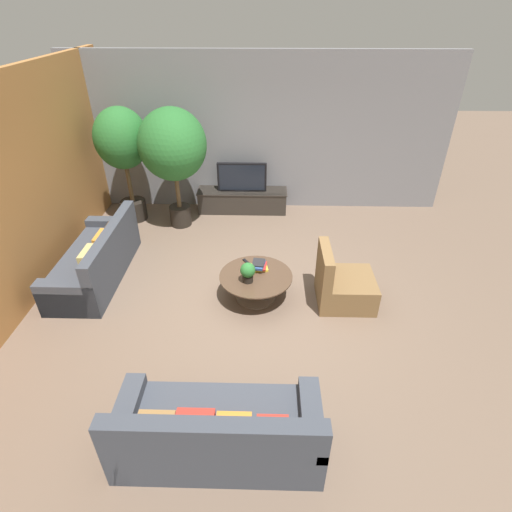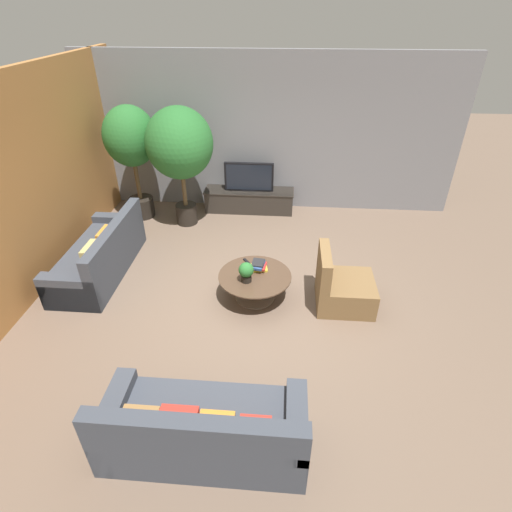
# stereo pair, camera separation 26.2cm
# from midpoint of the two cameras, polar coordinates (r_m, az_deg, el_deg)

# --- Properties ---
(ground_plane) EXTENTS (24.00, 24.00, 0.00)m
(ground_plane) POSITION_cam_midpoint_polar(r_m,az_deg,el_deg) (5.92, 0.97, -6.18)
(ground_plane) COLOR brown
(back_wall_stone) EXTENTS (7.40, 0.12, 3.00)m
(back_wall_stone) POSITION_cam_midpoint_polar(r_m,az_deg,el_deg) (8.17, 2.62, 16.98)
(back_wall_stone) COLOR slate
(back_wall_stone) RESTS_ON ground
(side_wall_left) EXTENTS (0.12, 7.40, 3.00)m
(side_wall_left) POSITION_cam_midpoint_polar(r_m,az_deg,el_deg) (6.35, -29.89, 7.88)
(side_wall_left) COLOR #B2753D
(side_wall_left) RESTS_ON ground
(media_console) EXTENTS (1.82, 0.50, 0.45)m
(media_console) POSITION_cam_midpoint_polar(r_m,az_deg,el_deg) (8.32, -0.07, 8.03)
(media_console) COLOR #2D2823
(media_console) RESTS_ON ground
(television) EXTENTS (0.98, 0.13, 0.57)m
(television) POSITION_cam_midpoint_polar(r_m,az_deg,el_deg) (8.13, -0.07, 11.20)
(television) COLOR black
(television) RESTS_ON media_console
(coffee_table) EXTENTS (1.05, 1.05, 0.40)m
(coffee_table) POSITION_cam_midpoint_polar(r_m,az_deg,el_deg) (5.78, 1.14, -3.76)
(coffee_table) COLOR #756656
(coffee_table) RESTS_ON ground
(couch_by_wall) EXTENTS (0.84, 2.05, 0.84)m
(couch_by_wall) POSITION_cam_midpoint_polar(r_m,az_deg,el_deg) (6.75, -20.24, -0.02)
(couch_by_wall) COLOR #3D424C
(couch_by_wall) RESTS_ON ground
(couch_near_entry) EXTENTS (1.94, 0.84, 0.84)m
(couch_near_entry) POSITION_cam_midpoint_polar(r_m,az_deg,el_deg) (4.14, -5.57, -23.57)
(couch_near_entry) COLOR #3D424C
(couch_near_entry) RESTS_ON ground
(armchair_wicker) EXTENTS (0.80, 0.76, 0.86)m
(armchair_wicker) POSITION_cam_midpoint_polar(r_m,az_deg,el_deg) (5.84, 13.39, -4.48)
(armchair_wicker) COLOR brown
(armchair_wicker) RESTS_ON ground
(potted_palm_tall) EXTENTS (0.97, 0.97, 2.17)m
(potted_palm_tall) POSITION_cam_midpoint_polar(r_m,az_deg,el_deg) (7.94, -16.50, 15.26)
(potted_palm_tall) COLOR black
(potted_palm_tall) RESTS_ON ground
(potted_palm_corner) EXTENTS (1.20, 1.20, 2.22)m
(potted_palm_corner) POSITION_cam_midpoint_polar(r_m,az_deg,el_deg) (7.44, -9.83, 15.23)
(potted_palm_corner) COLOR black
(potted_palm_corner) RESTS_ON ground
(potted_plant_tabletop) EXTENTS (0.21, 0.21, 0.30)m
(potted_plant_tabletop) POSITION_cam_midpoint_polar(r_m,az_deg,el_deg) (5.50, -0.05, -2.24)
(potted_plant_tabletop) COLOR black
(potted_plant_tabletop) RESTS_ON coffee_table
(book_stack) EXTENTS (0.26, 0.28, 0.12)m
(book_stack) POSITION_cam_midpoint_polar(r_m,az_deg,el_deg) (5.82, 1.67, -1.41)
(book_stack) COLOR gold
(book_stack) RESTS_ON coffee_table
(remote_black) EXTENTS (0.12, 0.15, 0.02)m
(remote_black) POSITION_cam_midpoint_polar(r_m,az_deg,el_deg) (5.99, -0.10, -0.80)
(remote_black) COLOR black
(remote_black) RESTS_ON coffee_table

